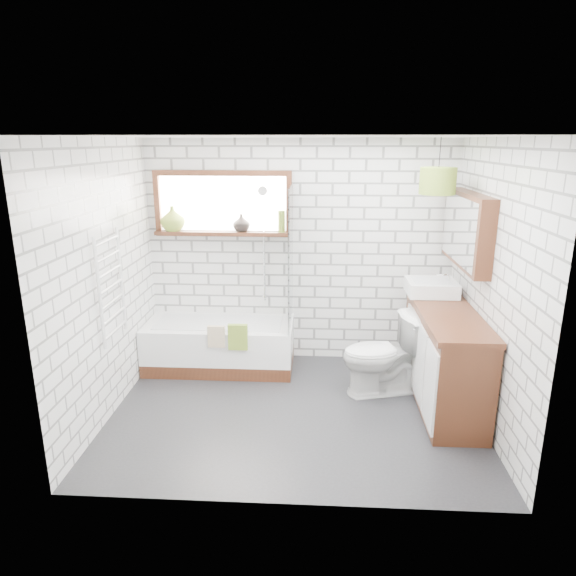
# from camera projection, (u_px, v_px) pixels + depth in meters

# --- Properties ---
(floor) EXTENTS (3.40, 2.60, 0.01)m
(floor) POSITION_uv_depth(u_px,v_px,m) (294.00, 411.00, 4.87)
(floor) COLOR black
(floor) RESTS_ON ground
(ceiling) EXTENTS (3.40, 2.60, 0.01)m
(ceiling) POSITION_uv_depth(u_px,v_px,m) (295.00, 136.00, 4.17)
(ceiling) COLOR white
(ceiling) RESTS_ON ground
(wall_back) EXTENTS (3.40, 0.01, 2.50)m
(wall_back) POSITION_uv_depth(u_px,v_px,m) (300.00, 253.00, 5.77)
(wall_back) COLOR white
(wall_back) RESTS_ON ground
(wall_front) EXTENTS (3.40, 0.01, 2.50)m
(wall_front) POSITION_uv_depth(u_px,v_px,m) (285.00, 339.00, 3.27)
(wall_front) COLOR white
(wall_front) RESTS_ON ground
(wall_left) EXTENTS (0.01, 2.60, 2.50)m
(wall_left) POSITION_uv_depth(u_px,v_px,m) (106.00, 281.00, 4.62)
(wall_left) COLOR white
(wall_left) RESTS_ON ground
(wall_right) EXTENTS (0.01, 2.60, 2.50)m
(wall_right) POSITION_uv_depth(u_px,v_px,m) (491.00, 287.00, 4.43)
(wall_right) COLOR white
(wall_right) RESTS_ON ground
(window) EXTENTS (1.52, 0.16, 0.68)m
(window) POSITION_uv_depth(u_px,v_px,m) (223.00, 204.00, 5.63)
(window) COLOR #3B1C10
(window) RESTS_ON wall_back
(towel_radiator) EXTENTS (0.06, 0.52, 1.00)m
(towel_radiator) POSITION_uv_depth(u_px,v_px,m) (111.00, 287.00, 4.63)
(towel_radiator) COLOR white
(towel_radiator) RESTS_ON wall_left
(mirror_cabinet) EXTENTS (0.16, 1.20, 0.70)m
(mirror_cabinet) POSITION_uv_depth(u_px,v_px,m) (467.00, 230.00, 4.90)
(mirror_cabinet) COLOR #3B1C10
(mirror_cabinet) RESTS_ON wall_right
(shower_riser) EXTENTS (0.02, 0.02, 1.30)m
(shower_riser) POSITION_uv_depth(u_px,v_px,m) (264.00, 245.00, 5.73)
(shower_riser) COLOR silver
(shower_riser) RESTS_ON wall_back
(bathtub) EXTENTS (1.63, 0.72, 0.53)m
(bathtub) POSITION_uv_depth(u_px,v_px,m) (220.00, 345.00, 5.75)
(bathtub) COLOR white
(bathtub) RESTS_ON floor
(shower_screen) EXTENTS (0.02, 0.72, 1.50)m
(shower_screen) POSITION_uv_depth(u_px,v_px,m) (291.00, 258.00, 5.42)
(shower_screen) COLOR white
(shower_screen) RESTS_ON bathtub
(towel_green) EXTENTS (0.20, 0.06, 0.28)m
(towel_green) POSITION_uv_depth(u_px,v_px,m) (238.00, 337.00, 5.32)
(towel_green) COLOR olive
(towel_green) RESTS_ON bathtub
(towel_beige) EXTENTS (0.18, 0.04, 0.23)m
(towel_beige) POSITION_uv_depth(u_px,v_px,m) (216.00, 337.00, 5.33)
(towel_beige) COLOR tan
(towel_beige) RESTS_ON bathtub
(vanity) EXTENTS (0.53, 1.65, 0.94)m
(vanity) POSITION_uv_depth(u_px,v_px,m) (444.00, 356.00, 4.94)
(vanity) COLOR #3B1C10
(vanity) RESTS_ON floor
(basin) EXTENTS (0.49, 0.43, 0.14)m
(basin) POSITION_uv_depth(u_px,v_px,m) (431.00, 287.00, 5.27)
(basin) COLOR white
(basin) RESTS_ON vanity
(tap) EXTENTS (0.04, 0.04, 0.17)m
(tap) POSITION_uv_depth(u_px,v_px,m) (448.00, 282.00, 5.24)
(tap) COLOR silver
(tap) RESTS_ON vanity
(toilet) EXTENTS (0.65, 0.90, 0.82)m
(toilet) POSITION_uv_depth(u_px,v_px,m) (383.00, 355.00, 5.12)
(toilet) COLOR white
(toilet) RESTS_ON floor
(vase_olive) EXTENTS (0.33, 0.33, 0.28)m
(vase_olive) POSITION_uv_depth(u_px,v_px,m) (173.00, 220.00, 5.68)
(vase_olive) COLOR olive
(vase_olive) RESTS_ON window
(vase_dark) EXTENTS (0.21, 0.21, 0.19)m
(vase_dark) POSITION_uv_depth(u_px,v_px,m) (241.00, 225.00, 5.65)
(vase_dark) COLOR black
(vase_dark) RESTS_ON window
(bottle) EXTENTS (0.08, 0.08, 0.23)m
(bottle) POSITION_uv_depth(u_px,v_px,m) (282.00, 223.00, 5.62)
(bottle) COLOR olive
(bottle) RESTS_ON window
(pendant) EXTENTS (0.34, 0.34, 0.25)m
(pendant) POSITION_uv_depth(u_px,v_px,m) (438.00, 181.00, 4.88)
(pendant) COLOR olive
(pendant) RESTS_ON ceiling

